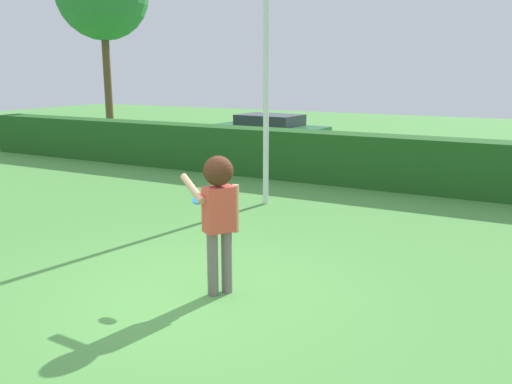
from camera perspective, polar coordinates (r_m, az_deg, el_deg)
name	(u,v)px	position (r m, az deg, el deg)	size (l,w,h in m)	color
ground_plane	(190,297)	(7.00, -7.04, -11.05)	(60.00, 60.00, 0.00)	#569D47
person	(219,205)	(6.68, -4.03, -1.39)	(0.84, 0.49, 1.81)	slate
frisbee	(201,199)	(7.11, -5.90, -0.78)	(0.24, 0.23, 0.10)	#268CE5
lamppost	(266,45)	(11.25, 1.11, 15.43)	(0.24, 0.24, 6.02)	silver
hedge_row	(365,160)	(13.57, 11.55, 3.36)	(26.28, 0.90, 1.28)	#22581F
parked_car_green	(270,130)	(19.72, 1.48, 6.66)	(4.32, 2.07, 1.25)	#1E6633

